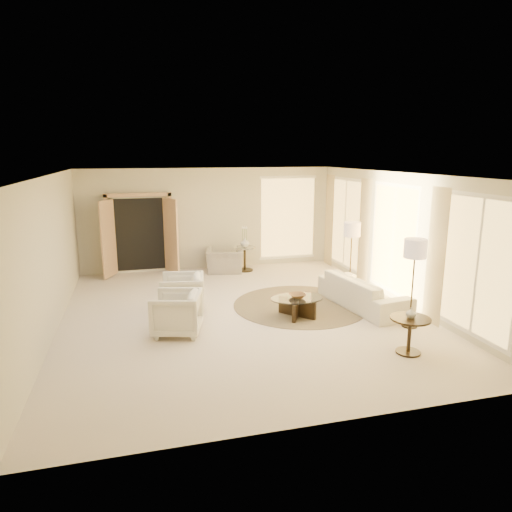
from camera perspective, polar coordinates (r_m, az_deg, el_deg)
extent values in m
cube|color=beige|center=(9.34, -1.76, -7.32)|extent=(7.00, 8.00, 0.02)
cube|color=white|center=(8.78, -1.89, 10.17)|extent=(7.00, 8.00, 0.02)
cube|color=beige|center=(12.83, -5.86, 4.65)|extent=(7.00, 0.04, 2.80)
cube|color=beige|center=(5.27, 8.10, -7.30)|extent=(7.00, 0.04, 2.80)
cube|color=beige|center=(8.87, -24.43, -0.08)|extent=(0.04, 8.00, 2.80)
cube|color=beige|center=(10.30, 17.52, 2.12)|extent=(0.04, 8.00, 2.80)
cube|color=tan|center=(12.62, -14.31, 2.71)|extent=(1.80, 0.12, 2.16)
cube|color=tan|center=(12.38, -17.97, 2.06)|extent=(0.35, 0.66, 2.00)
cube|color=tan|center=(12.39, -10.58, 2.48)|extent=(0.35, 0.66, 2.00)
cylinder|color=#413524|center=(9.90, 5.52, -6.10)|extent=(3.55, 3.55, 0.01)
imported|color=white|center=(9.93, 13.26, -4.39)|extent=(1.20, 2.35, 0.65)
imported|color=white|center=(9.45, -9.21, -4.41)|extent=(0.91, 0.95, 0.87)
imported|color=white|center=(8.36, -9.92, -6.78)|extent=(0.97, 1.00, 0.85)
imported|color=gray|center=(12.47, -3.95, -0.08)|extent=(1.09, 0.82, 0.86)
cube|color=black|center=(9.18, 5.15, -6.48)|extent=(0.59, 0.65, 0.36)
cube|color=black|center=(9.18, 5.15, -6.48)|extent=(0.45, 0.75, 0.36)
cylinder|color=white|center=(9.11, 5.18, -5.25)|extent=(1.20, 1.20, 0.02)
cylinder|color=black|center=(8.02, 18.46, -11.31)|extent=(0.40, 0.40, 0.03)
cylinder|color=black|center=(7.91, 18.61, -9.44)|extent=(0.06, 0.06, 0.57)
cylinder|color=black|center=(7.81, 18.76, -7.43)|extent=(0.64, 0.64, 0.03)
cylinder|color=#2D2619|center=(12.69, -1.41, -1.76)|extent=(0.45, 0.45, 0.03)
cylinder|color=#2D2619|center=(12.61, -1.41, -0.39)|extent=(0.07, 0.07, 0.64)
cylinder|color=white|center=(12.54, -1.42, 1.08)|extent=(0.58, 0.58, 0.03)
cylinder|color=#2D2619|center=(11.23, 11.59, -3.97)|extent=(0.27, 0.27, 0.03)
cylinder|color=#2D2619|center=(11.05, 11.75, -0.63)|extent=(0.03, 0.03, 1.37)
cylinder|color=#BFA68E|center=(10.91, 11.93, 3.28)|extent=(0.39, 0.39, 0.33)
cylinder|color=#2D2619|center=(9.16, 18.61, -8.26)|extent=(0.28, 0.28, 0.03)
cylinder|color=#2D2619|center=(8.94, 18.93, -4.08)|extent=(0.03, 0.03, 1.42)
cylinder|color=#BFA68E|center=(8.76, 19.30, 0.90)|extent=(0.41, 0.41, 0.35)
imported|color=brown|center=(9.10, 5.19, -4.95)|extent=(0.33, 0.33, 0.08)
imported|color=silver|center=(7.78, 18.81, -6.76)|extent=(0.18, 0.18, 0.17)
imported|color=silver|center=(12.52, -1.43, 1.69)|extent=(0.32, 0.32, 0.25)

